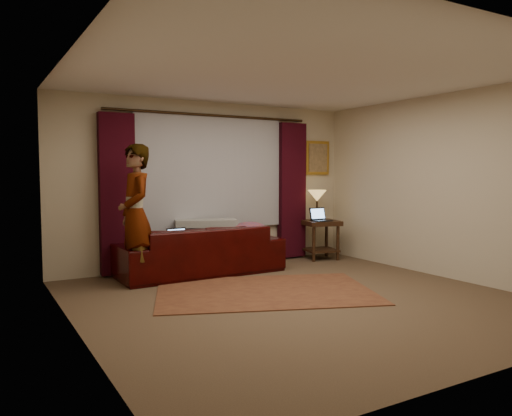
{
  "coord_description": "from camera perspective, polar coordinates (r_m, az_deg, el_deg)",
  "views": [
    {
      "loc": [
        -3.33,
        -4.75,
        1.49
      ],
      "look_at": [
        0.1,
        1.2,
        1.0
      ],
      "focal_mm": 35.0,
      "sensor_mm": 36.0,
      "label": 1
    }
  ],
  "objects": [
    {
      "name": "floor",
      "position": [
        5.99,
        4.99,
        -10.39
      ],
      "size": [
        5.0,
        5.0,
        0.01
      ],
      "primitive_type": "cube",
      "color": "brown",
      "rests_on": "ground"
    },
    {
      "name": "ceiling",
      "position": [
        5.91,
        5.16,
        14.89
      ],
      "size": [
        5.0,
        5.0,
        0.02
      ],
      "primitive_type": "cube",
      "color": "silver",
      "rests_on": "ground"
    },
    {
      "name": "wall_back",
      "position": [
        7.98,
        -5.3,
        2.7
      ],
      "size": [
        5.0,
        0.02,
        2.6
      ],
      "primitive_type": "cube",
      "color": "#C5B799",
      "rests_on": "ground"
    },
    {
      "name": "wall_front",
      "position": [
        4.02,
        25.96,
        0.94
      ],
      "size": [
        5.0,
        0.02,
        2.6
      ],
      "primitive_type": "cube",
      "color": "#C5B799",
      "rests_on": "ground"
    },
    {
      "name": "wall_left",
      "position": [
        4.83,
        -20.03,
        1.56
      ],
      "size": [
        0.02,
        5.0,
        2.6
      ],
      "primitive_type": "cube",
      "color": "#C5B799",
      "rests_on": "ground"
    },
    {
      "name": "wall_right",
      "position": [
        7.52,
        20.87,
        2.37
      ],
      "size": [
        0.02,
        5.0,
        2.6
      ],
      "primitive_type": "cube",
      "color": "#C5B799",
      "rests_on": "ground"
    },
    {
      "name": "sheer_curtain",
      "position": [
        7.92,
        -5.13,
        4.14
      ],
      "size": [
        2.5,
        0.05,
        1.8
      ],
      "primitive_type": "cube",
      "color": "#A1A1A9",
      "rests_on": "wall_back"
    },
    {
      "name": "drape_left",
      "position": [
        7.38,
        -15.58,
        1.52
      ],
      "size": [
        0.5,
        0.14,
        2.3
      ],
      "primitive_type": "cube",
      "color": "black",
      "rests_on": "floor"
    },
    {
      "name": "drape_right",
      "position": [
        8.63,
        4.11,
        2.02
      ],
      "size": [
        0.5,
        0.14,
        2.3
      ],
      "primitive_type": "cube",
      "color": "black",
      "rests_on": "floor"
    },
    {
      "name": "curtain_rod",
      "position": [
        7.93,
        -5.01,
        10.51
      ],
      "size": [
        0.04,
        0.04,
        3.4
      ],
      "primitive_type": "cylinder",
      "color": "black",
      "rests_on": "wall_back"
    },
    {
      "name": "picture_frame",
      "position": [
        9.04,
        7.01,
        5.7
      ],
      "size": [
        0.5,
        0.04,
        0.6
      ],
      "primitive_type": "cube",
      "color": "gold",
      "rests_on": "wall_back"
    },
    {
      "name": "sofa",
      "position": [
        7.37,
        -6.38,
        -3.76
      ],
      "size": [
        2.44,
        1.1,
        0.97
      ],
      "primitive_type": "imported",
      "rotation": [
        0.0,
        0.0,
        3.16
      ],
      "color": "black",
      "rests_on": "floor"
    },
    {
      "name": "throw_blanket",
      "position": [
        7.61,
        -5.76,
        0.24
      ],
      "size": [
        1.0,
        0.64,
        0.11
      ],
      "primitive_type": "cube",
      "rotation": [
        0.0,
        0.0,
        -0.31
      ],
      "color": "gray",
      "rests_on": "sofa"
    },
    {
      "name": "clothing_pile",
      "position": [
        7.64,
        -0.76,
        -2.56
      ],
      "size": [
        0.61,
        0.49,
        0.24
      ],
      "primitive_type": "ellipsoid",
      "rotation": [
        0.0,
        0.0,
        -0.1
      ],
      "color": "brown",
      "rests_on": "sofa"
    },
    {
      "name": "laptop_sofa",
      "position": [
        7.04,
        -8.66,
        -3.27
      ],
      "size": [
        0.32,
        0.35,
        0.22
      ],
      "primitive_type": null,
      "rotation": [
        0.0,
        0.0,
        0.09
      ],
      "color": "black",
      "rests_on": "sofa"
    },
    {
      "name": "area_rug",
      "position": [
        6.33,
        1.01,
        -9.47
      ],
      "size": [
        3.12,
        2.61,
        0.01
      ],
      "primitive_type": "cube",
      "rotation": [
        0.0,
        0.0,
        -0.37
      ],
      "color": "brown",
      "rests_on": "floor"
    },
    {
      "name": "end_table",
      "position": [
        8.68,
        7.37,
        -3.61
      ],
      "size": [
        0.69,
        0.69,
        0.67
      ],
      "primitive_type": "cube",
      "rotation": [
        0.0,
        0.0,
        -0.22
      ],
      "color": "black",
      "rests_on": "floor"
    },
    {
      "name": "tiffany_lamp",
      "position": [
        8.71,
        6.98,
        0.34
      ],
      "size": [
        0.42,
        0.42,
        0.52
      ],
      "primitive_type": null,
      "rotation": [
        0.0,
        0.0,
        -0.37
      ],
      "color": "olive",
      "rests_on": "end_table"
    },
    {
      "name": "laptop_table",
      "position": [
        8.51,
        7.51,
        -0.74
      ],
      "size": [
        0.32,
        0.35,
        0.23
      ],
      "primitive_type": null,
      "rotation": [
        0.0,
        0.0,
        0.02
      ],
      "color": "black",
      "rests_on": "end_table"
    },
    {
      "name": "person",
      "position": [
        6.71,
        -13.6,
        -0.8
      ],
      "size": [
        0.56,
        0.56,
        1.86
      ],
      "primitive_type": "imported",
      "rotation": [
        0.0,
        0.0,
        -1.59
      ],
      "color": "gray",
      "rests_on": "floor"
    }
  ]
}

